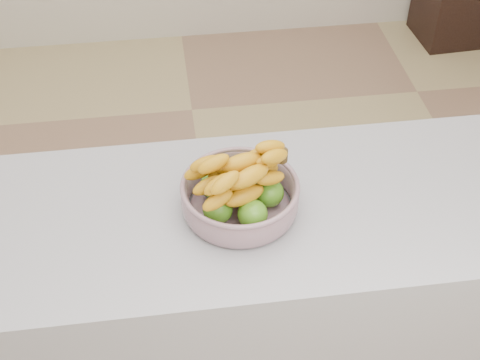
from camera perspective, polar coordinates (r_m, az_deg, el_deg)
The scene contains 3 objects.
ground at distance 2.66m, azimuth -1.91°, elevation -9.78°, with size 4.00×4.00×0.00m, color tan.
counter at distance 2.04m, azimuth -0.81°, elevation -11.59°, with size 2.00×0.60×0.90m, color gray.
fruit_bowl at distance 1.66m, azimuth 0.01°, elevation -1.09°, with size 0.30×0.30×0.18m.
Camera 1 is at (-0.13, -1.63, 2.10)m, focal length 50.00 mm.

